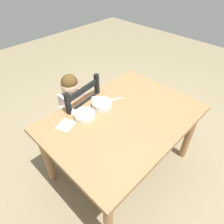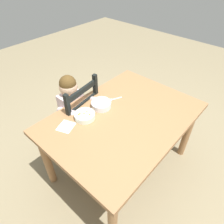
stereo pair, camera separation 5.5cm
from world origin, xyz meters
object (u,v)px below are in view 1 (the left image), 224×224
dining_chair (77,118)px  bowl_of_peas (102,104)px  bowl_of_carrots (85,115)px  dining_table (123,124)px  spoon (114,99)px  child_figure (74,105)px

dining_chair → bowl_of_peas: (0.09, -0.30, 0.29)m
dining_chair → bowl_of_carrots: size_ratio=5.28×
dining_table → bowl_of_carrots: bearing=135.5°
bowl_of_carrots → dining_chair: bearing=70.3°
spoon → dining_chair: bearing=128.5°
child_figure → bowl_of_peas: bearing=-71.2°
bowl_of_carrots → spoon: (0.35, -0.01, -0.02)m
dining_chair → spoon: dining_chair is taller
bowl_of_carrots → spoon: bowl_of_carrots is taller
dining_table → dining_chair: size_ratio=1.44×
dining_table → dining_chair: (-0.13, 0.53, -0.17)m
dining_table → bowl_of_carrots: bowl_of_carrots is taller
child_figure → spoon: 0.40m
dining_table → bowl_of_peas: (-0.03, 0.23, 0.12)m
dining_table → spoon: size_ratio=10.00×
bowl_of_peas → bowl_of_carrots: bearing=180.0°
child_figure → bowl_of_carrots: bearing=-108.8°
bowl_of_peas → dining_chair: bearing=107.2°
dining_table → bowl_of_carrots: 0.35m
bowl_of_peas → spoon: bowl_of_peas is taller
dining_table → spoon: bearing=62.4°
dining_table → dining_chair: bearing=103.4°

